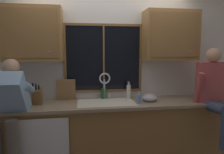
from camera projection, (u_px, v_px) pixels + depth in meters
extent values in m
cube|color=silver|center=(105.00, 74.00, 3.23)|extent=(5.85, 0.12, 2.55)
cube|color=black|center=(104.00, 58.00, 3.13)|extent=(1.10, 0.02, 0.95)
cube|color=brown|center=(104.00, 25.00, 3.06)|extent=(1.17, 0.02, 0.04)
cube|color=brown|center=(104.00, 91.00, 3.18)|extent=(1.17, 0.02, 0.04)
cube|color=brown|center=(65.00, 59.00, 3.03)|extent=(0.03, 0.02, 0.95)
cube|color=brown|center=(140.00, 58.00, 3.20)|extent=(0.03, 0.02, 0.95)
cube|color=brown|center=(104.00, 58.00, 3.12)|extent=(0.02, 0.02, 0.95)
cube|color=olive|center=(108.00, 135.00, 3.00)|extent=(3.45, 0.58, 0.88)
cube|color=gray|center=(108.00, 104.00, 2.92)|extent=(3.51, 0.62, 0.04)
cube|color=white|center=(44.00, 148.00, 2.56)|extent=(0.60, 0.02, 0.74)
cube|color=#9E703D|center=(33.00, 34.00, 2.79)|extent=(0.78, 0.33, 0.72)
cube|color=olive|center=(30.00, 33.00, 2.62)|extent=(0.70, 0.01, 0.62)
sphere|color=#B2B2B7|center=(50.00, 52.00, 2.68)|extent=(0.02, 0.02, 0.02)
cube|color=#9E703D|center=(170.00, 36.00, 3.08)|extent=(0.78, 0.33, 0.72)
cube|color=olive|center=(175.00, 35.00, 2.91)|extent=(0.70, 0.01, 0.62)
sphere|color=#B2B2B7|center=(190.00, 51.00, 2.97)|extent=(0.02, 0.02, 0.02)
cube|color=white|center=(106.00, 103.00, 2.92)|extent=(0.80, 0.46, 0.02)
cube|color=beige|center=(92.00, 111.00, 2.90)|extent=(0.36, 0.42, 0.20)
cube|color=beige|center=(120.00, 110.00, 2.96)|extent=(0.36, 0.42, 0.20)
cube|color=white|center=(106.00, 110.00, 2.93)|extent=(0.04, 0.42, 0.20)
cylinder|color=silver|center=(104.00, 89.00, 3.12)|extent=(0.03, 0.03, 0.30)
torus|color=silver|center=(105.00, 78.00, 3.04)|extent=(0.16, 0.02, 0.16)
cylinder|color=silver|center=(110.00, 95.00, 3.14)|extent=(0.03, 0.03, 0.09)
cube|color=#8CB2DB|center=(7.00, 96.00, 2.43)|extent=(0.44, 0.51, 0.60)
sphere|color=tan|center=(11.00, 67.00, 2.61)|extent=(0.21, 0.21, 0.21)
cylinder|color=#8CB2DB|center=(30.00, 89.00, 2.63)|extent=(0.09, 0.52, 0.26)
cylinder|color=#384260|center=(215.00, 107.00, 2.75)|extent=(0.14, 0.43, 0.16)
cube|color=#B24C4C|center=(212.00, 82.00, 2.94)|extent=(0.43, 0.28, 0.56)
sphere|color=tan|center=(214.00, 55.00, 2.89)|extent=(0.20, 0.20, 0.20)
cylinder|color=#B24C4C|center=(199.00, 89.00, 2.87)|extent=(0.08, 0.20, 0.47)
cube|color=brown|center=(37.00, 97.00, 2.81)|extent=(0.12, 0.18, 0.25)
cylinder|color=black|center=(33.00, 86.00, 2.73)|extent=(0.02, 0.05, 0.09)
cylinder|color=black|center=(36.00, 87.00, 2.74)|extent=(0.02, 0.04, 0.08)
cylinder|color=black|center=(39.00, 87.00, 2.75)|extent=(0.02, 0.04, 0.06)
cube|color=#997047|center=(66.00, 90.00, 3.03)|extent=(0.27, 0.09, 0.31)
ellipsoid|color=#B7B7BC|center=(150.00, 98.00, 2.99)|extent=(0.22, 0.22, 0.11)
cylinder|color=#668CCC|center=(139.00, 99.00, 2.86)|extent=(0.06, 0.06, 0.12)
cylinder|color=silver|center=(139.00, 93.00, 2.85)|extent=(0.02, 0.02, 0.04)
cylinder|color=silver|center=(139.00, 92.00, 2.83)|extent=(0.01, 0.04, 0.01)
cylinder|color=#1E592D|center=(104.00, 93.00, 3.14)|extent=(0.07, 0.07, 0.16)
cylinder|color=#184724|center=(103.00, 87.00, 3.13)|extent=(0.03, 0.03, 0.04)
cylinder|color=black|center=(103.00, 85.00, 3.13)|extent=(0.04, 0.04, 0.01)
cylinder|color=silver|center=(129.00, 92.00, 3.12)|extent=(0.06, 0.06, 0.21)
cylinder|color=#B3AFA7|center=(129.00, 83.00, 3.11)|extent=(0.03, 0.03, 0.05)
cylinder|color=black|center=(129.00, 81.00, 3.10)|extent=(0.03, 0.03, 0.01)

